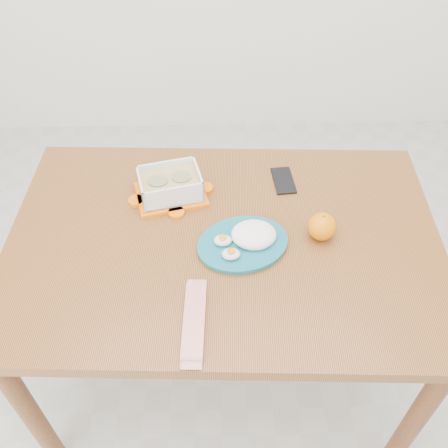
{
  "coord_description": "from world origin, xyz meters",
  "views": [
    {
      "loc": [
        -0.11,
        -0.89,
        1.85
      ],
      "look_at": [
        -0.08,
        0.1,
        0.81
      ],
      "focal_mm": 40.0,
      "sensor_mm": 36.0,
      "label": 1
    }
  ],
  "objects_px": {
    "dining_table": "(224,258)",
    "rice_plate": "(246,240)",
    "orange_fruit": "(322,227)",
    "smartphone": "(283,181)",
    "food_container": "(170,186)"
  },
  "relations": [
    {
      "from": "food_container",
      "to": "rice_plate",
      "type": "bearing_deg",
      "value": -56.94
    },
    {
      "from": "food_container",
      "to": "dining_table",
      "type": "bearing_deg",
      "value": -62.18
    },
    {
      "from": "orange_fruit",
      "to": "rice_plate",
      "type": "relative_size",
      "value": 0.25
    },
    {
      "from": "dining_table",
      "to": "smartphone",
      "type": "bearing_deg",
      "value": 53.11
    },
    {
      "from": "dining_table",
      "to": "rice_plate",
      "type": "height_order",
      "value": "rice_plate"
    },
    {
      "from": "rice_plate",
      "to": "orange_fruit",
      "type": "bearing_deg",
      "value": -10.01
    },
    {
      "from": "dining_table",
      "to": "food_container",
      "type": "height_order",
      "value": "food_container"
    },
    {
      "from": "dining_table",
      "to": "orange_fruit",
      "type": "bearing_deg",
      "value": 2.49
    },
    {
      "from": "smartphone",
      "to": "dining_table",
      "type": "bearing_deg",
      "value": -134.21
    },
    {
      "from": "orange_fruit",
      "to": "smartphone",
      "type": "bearing_deg",
      "value": 108.28
    },
    {
      "from": "rice_plate",
      "to": "smartphone",
      "type": "distance_m",
      "value": 0.31
    },
    {
      "from": "rice_plate",
      "to": "smartphone",
      "type": "xyz_separation_m",
      "value": [
        0.14,
        0.28,
        -0.02
      ]
    },
    {
      "from": "dining_table",
      "to": "rice_plate",
      "type": "bearing_deg",
      "value": -21.91
    },
    {
      "from": "orange_fruit",
      "to": "rice_plate",
      "type": "distance_m",
      "value": 0.22
    },
    {
      "from": "orange_fruit",
      "to": "smartphone",
      "type": "height_order",
      "value": "orange_fruit"
    }
  ]
}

